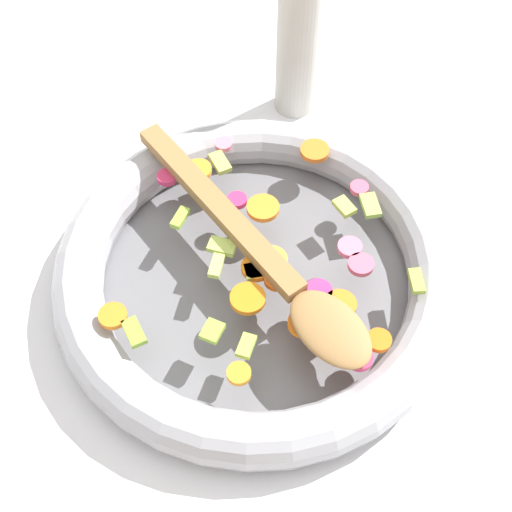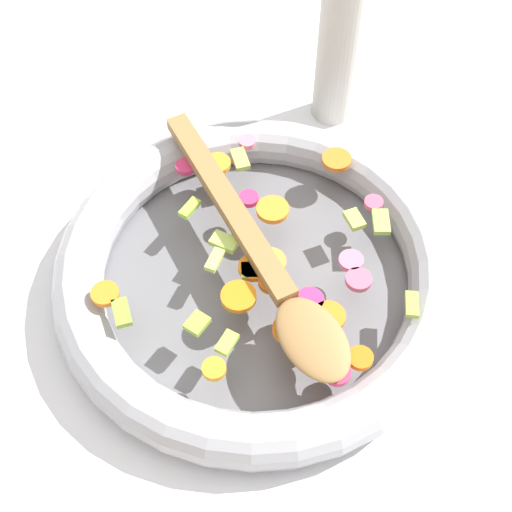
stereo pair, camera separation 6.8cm
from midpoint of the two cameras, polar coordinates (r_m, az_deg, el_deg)
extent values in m
plane|color=silver|center=(0.73, -2.69, -2.46)|extent=(4.00, 4.00, 0.00)
cylinder|color=slate|center=(0.72, -2.71, -2.20)|extent=(0.35, 0.35, 0.01)
torus|color=#9E9EA5|center=(0.70, -2.77, -1.36)|extent=(0.40, 0.40, 0.05)
cylinder|color=orange|center=(0.65, 3.76, -4.14)|extent=(0.04, 0.04, 0.01)
cylinder|color=orange|center=(0.75, -7.23, 6.68)|extent=(0.04, 0.04, 0.01)
cylinder|color=orange|center=(0.68, -1.58, -0.41)|extent=(0.03, 0.03, 0.01)
cylinder|color=orange|center=(0.66, -1.27, -2.09)|extent=(0.03, 0.03, 0.01)
cylinder|color=orange|center=(0.65, -3.65, -3.63)|extent=(0.04, 0.04, 0.01)
cylinder|color=orange|center=(0.62, -4.58, -9.60)|extent=(0.03, 0.03, 0.01)
cylinder|color=orange|center=(0.71, -2.18, 3.68)|extent=(0.04, 0.04, 0.01)
cylinder|color=orange|center=(0.66, -14.30, -4.89)|extent=(0.03, 0.03, 0.01)
cylinder|color=orange|center=(0.64, 0.76, -5.63)|extent=(0.04, 0.04, 0.01)
cylinder|color=orange|center=(0.77, 2.07, 8.27)|extent=(0.04, 0.04, 0.01)
cylinder|color=orange|center=(0.64, 3.10, -6.40)|extent=(0.05, 0.05, 0.01)
cylinder|color=orange|center=(0.67, -2.86, -1.14)|extent=(0.04, 0.04, 0.01)
cylinder|color=orange|center=(0.64, 6.78, -6.95)|extent=(0.03, 0.03, 0.01)
cube|color=#B8D352|center=(0.72, 4.39, 3.78)|extent=(0.03, 0.03, 0.01)
cube|color=#9ECE46|center=(0.63, -3.92, -7.43)|extent=(0.02, 0.02, 0.01)
cube|color=#9CBF40|center=(0.67, 9.92, -2.20)|extent=(0.02, 0.03, 0.01)
cube|color=#94BE3D|center=(0.64, -6.58, -6.23)|extent=(0.02, 0.02, 0.01)
cube|color=#AABB4D|center=(0.67, -2.62, -1.39)|extent=(0.03, 0.03, 0.01)
cube|color=#BBD861|center=(0.68, -6.08, -1.00)|extent=(0.02, 0.03, 0.01)
cube|color=#95CA3F|center=(0.72, -8.82, 2.85)|extent=(0.01, 0.03, 0.01)
cube|color=#A7BB53|center=(0.76, -5.49, 7.28)|extent=(0.03, 0.03, 0.01)
cube|color=#80AC36|center=(0.65, -12.73, -6.19)|extent=(0.03, 0.03, 0.01)
cube|color=#9BC750|center=(0.72, 6.47, 3.86)|extent=(0.03, 0.03, 0.01)
cube|color=#ACCA57|center=(0.69, -5.57, 0.57)|extent=(0.03, 0.02, 0.01)
cylinder|color=#CF2E70|center=(0.66, 2.06, -3.10)|extent=(0.03, 0.03, 0.01)
cylinder|color=#E16B8A|center=(0.69, 4.71, 0.50)|extent=(0.03, 0.03, 0.01)
cylinder|color=#C52C62|center=(0.72, -4.24, 4.29)|extent=(0.03, 0.03, 0.01)
cylinder|color=#D15873|center=(0.68, 5.56, -0.90)|extent=(0.03, 0.03, 0.01)
cylinder|color=#D3516E|center=(0.73, 5.64, 5.26)|extent=(0.02, 0.02, 0.01)
cylinder|color=#C52E5E|center=(0.75, -9.73, 6.06)|extent=(0.03, 0.03, 0.01)
cylinder|color=pink|center=(0.78, -5.18, 8.72)|extent=(0.02, 0.02, 0.01)
cylinder|color=#D23460|center=(0.63, 5.18, -8.34)|extent=(0.04, 0.04, 0.01)
cube|color=olive|center=(0.71, -5.89, 3.79)|extent=(0.23, 0.14, 0.01)
ellipsoid|color=olive|center=(0.63, 2.87, -6.06)|extent=(0.11, 0.09, 0.01)
cylinder|color=#B2ADA3|center=(0.83, 0.93, 16.45)|extent=(0.05, 0.05, 0.18)
camera|label=1|loc=(0.03, -92.87, -4.09)|focal=50.00mm
camera|label=2|loc=(0.03, 87.13, 4.09)|focal=50.00mm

